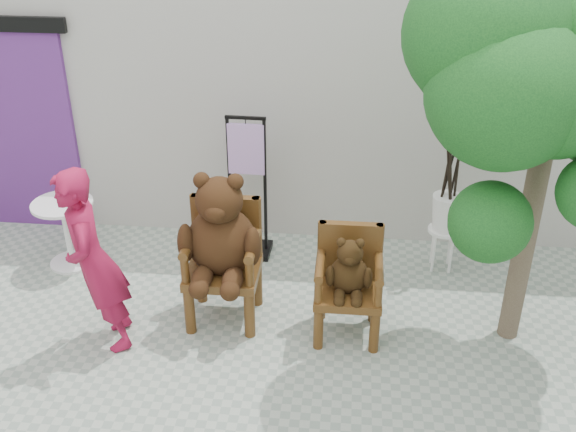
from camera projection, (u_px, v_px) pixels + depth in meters
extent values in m
plane|color=#949F8E|center=(272.00, 403.00, 5.18)|extent=(60.00, 60.00, 0.00)
cube|color=#B4B1A8|center=(305.00, 89.00, 7.17)|extent=(9.00, 1.00, 3.00)
cube|color=#5E2878|center=(21.00, 132.00, 7.17)|extent=(1.20, 0.08, 2.20)
cylinder|color=#42270E|center=(190.00, 311.00, 5.85)|extent=(0.09, 0.09, 0.44)
cylinder|color=#42270E|center=(201.00, 280.00, 6.27)|extent=(0.09, 0.09, 0.44)
cylinder|color=#42270E|center=(250.00, 315.00, 5.80)|extent=(0.09, 0.09, 0.44)
cylinder|color=#42270E|center=(257.00, 284.00, 6.22)|extent=(0.09, 0.09, 0.44)
cube|color=#42270E|center=(223.00, 272.00, 5.91)|extent=(0.63, 0.58, 0.08)
cube|color=#42270E|center=(226.00, 226.00, 5.97)|extent=(0.60, 0.08, 0.58)
cylinder|color=#42270E|center=(196.00, 224.00, 5.99)|extent=(0.08, 0.08, 0.58)
cylinder|color=#42270E|center=(185.00, 269.00, 5.64)|extent=(0.07, 0.07, 0.26)
cylinder|color=#42270E|center=(190.00, 241.00, 5.79)|extent=(0.08, 0.55, 0.08)
cylinder|color=#42270E|center=(257.00, 227.00, 5.94)|extent=(0.08, 0.08, 0.58)
cylinder|color=#42270E|center=(249.00, 272.00, 5.59)|extent=(0.07, 0.07, 0.26)
cylinder|color=#42270E|center=(253.00, 244.00, 5.74)|extent=(0.08, 0.55, 0.08)
ellipsoid|color=black|center=(222.00, 241.00, 5.79)|extent=(0.60, 0.51, 0.63)
sphere|color=black|center=(219.00, 200.00, 5.57)|extent=(0.40, 0.40, 0.40)
ellipsoid|color=black|center=(216.00, 212.00, 5.44)|extent=(0.18, 0.14, 0.14)
sphere|color=black|center=(201.00, 180.00, 5.51)|extent=(0.14, 0.14, 0.14)
sphere|color=black|center=(235.00, 182.00, 5.48)|extent=(0.14, 0.14, 0.14)
ellipsoid|color=black|center=(186.00, 243.00, 5.68)|extent=(0.14, 0.20, 0.36)
ellipsoid|color=black|center=(202.00, 278.00, 5.67)|extent=(0.18, 0.35, 0.18)
sphere|color=black|center=(199.00, 289.00, 5.55)|extent=(0.17, 0.17, 0.17)
ellipsoid|color=black|center=(253.00, 246.00, 5.63)|extent=(0.14, 0.20, 0.36)
ellipsoid|color=black|center=(233.00, 280.00, 5.64)|extent=(0.18, 0.35, 0.18)
sphere|color=black|center=(230.00, 291.00, 5.53)|extent=(0.17, 0.17, 0.17)
cylinder|color=#42270E|center=(318.00, 328.00, 5.67)|extent=(0.08, 0.08, 0.40)
cylinder|color=#42270E|center=(321.00, 299.00, 6.04)|extent=(0.08, 0.08, 0.40)
cylinder|color=#42270E|center=(374.00, 332.00, 5.63)|extent=(0.08, 0.08, 0.40)
cylinder|color=#42270E|center=(374.00, 302.00, 6.00)|extent=(0.08, 0.08, 0.40)
cube|color=#42270E|center=(348.00, 293.00, 5.73)|extent=(0.56, 0.52, 0.08)
cube|color=#42270E|center=(350.00, 250.00, 5.78)|extent=(0.54, 0.08, 0.52)
cylinder|color=#42270E|center=(322.00, 248.00, 5.80)|extent=(0.08, 0.08, 0.52)
cylinder|color=#42270E|center=(318.00, 290.00, 5.49)|extent=(0.07, 0.07, 0.24)
cylinder|color=#42270E|center=(320.00, 264.00, 5.62)|extent=(0.08, 0.49, 0.08)
cylinder|color=#42270E|center=(379.00, 251.00, 5.76)|extent=(0.08, 0.08, 0.52)
cylinder|color=#42270E|center=(379.00, 294.00, 5.45)|extent=(0.07, 0.07, 0.24)
cylinder|color=#42270E|center=(379.00, 267.00, 5.57)|extent=(0.08, 0.49, 0.08)
ellipsoid|color=black|center=(349.00, 275.00, 5.65)|extent=(0.33, 0.28, 0.34)
sphere|color=black|center=(350.00, 253.00, 5.52)|extent=(0.22, 0.22, 0.22)
ellipsoid|color=black|center=(350.00, 260.00, 5.46)|extent=(0.10, 0.08, 0.08)
sphere|color=black|center=(341.00, 242.00, 5.49)|extent=(0.08, 0.08, 0.08)
sphere|color=black|center=(360.00, 243.00, 5.48)|extent=(0.08, 0.08, 0.08)
ellipsoid|color=black|center=(330.00, 276.00, 5.59)|extent=(0.08, 0.11, 0.20)
ellipsoid|color=black|center=(339.00, 296.00, 5.58)|extent=(0.10, 0.19, 0.10)
sphere|color=black|center=(339.00, 302.00, 5.52)|extent=(0.09, 0.09, 0.09)
ellipsoid|color=black|center=(368.00, 278.00, 5.56)|extent=(0.08, 0.11, 0.20)
ellipsoid|color=black|center=(357.00, 297.00, 5.57)|extent=(0.10, 0.19, 0.10)
sphere|color=black|center=(356.00, 303.00, 5.50)|extent=(0.09, 0.09, 0.09)
imported|color=maroon|center=(94.00, 262.00, 5.44)|extent=(0.58, 0.70, 1.64)
cylinder|color=white|center=(62.00, 204.00, 6.60)|extent=(0.60, 0.60, 0.03)
cylinder|color=white|center=(67.00, 234.00, 6.77)|extent=(0.06, 0.06, 0.68)
cylinder|color=white|center=(72.00, 262.00, 6.93)|extent=(0.44, 0.44, 0.03)
cube|color=black|center=(230.00, 187.00, 6.79)|extent=(0.03, 0.03, 1.50)
cube|color=black|center=(265.00, 189.00, 6.75)|extent=(0.03, 0.03, 1.50)
cube|color=black|center=(245.00, 118.00, 6.41)|extent=(0.40, 0.04, 0.03)
cube|color=black|center=(250.00, 249.00, 7.12)|extent=(0.46, 0.37, 0.06)
cube|color=#C196DA|center=(246.00, 149.00, 6.56)|extent=(0.36, 0.05, 0.52)
cylinder|color=black|center=(245.00, 121.00, 6.43)|extent=(0.01, 0.01, 0.08)
cylinder|color=white|center=(444.00, 230.00, 6.65)|extent=(0.32, 0.32, 0.03)
cylinder|color=white|center=(449.00, 245.00, 6.83)|extent=(0.03, 0.03, 0.44)
cylinder|color=white|center=(432.00, 244.00, 6.84)|extent=(0.03, 0.03, 0.44)
cylinder|color=white|center=(434.00, 253.00, 6.69)|extent=(0.03, 0.03, 0.44)
cylinder|color=white|center=(451.00, 254.00, 6.68)|extent=(0.03, 0.03, 0.44)
cylinder|color=black|center=(449.00, 171.00, 6.40)|extent=(0.14, 0.07, 0.80)
cylinder|color=olive|center=(450.00, 138.00, 6.29)|extent=(0.05, 0.04, 0.08)
cylinder|color=black|center=(455.00, 172.00, 6.38)|extent=(0.08, 0.10, 0.80)
cylinder|color=olive|center=(462.00, 140.00, 6.24)|extent=(0.04, 0.04, 0.08)
cylinder|color=black|center=(457.00, 174.00, 6.34)|extent=(0.05, 0.13, 0.80)
cylinder|color=olive|center=(465.00, 144.00, 6.18)|extent=(0.04, 0.04, 0.08)
cylinder|color=black|center=(446.00, 172.00, 6.39)|extent=(0.10, 0.16, 0.79)
cylinder|color=olive|center=(444.00, 140.00, 6.26)|extent=(0.04, 0.05, 0.08)
cylinder|color=black|center=(451.00, 176.00, 6.32)|extent=(0.11, 0.05, 0.80)
cylinder|color=olive|center=(454.00, 145.00, 6.14)|extent=(0.04, 0.04, 0.07)
cylinder|color=black|center=(449.00, 175.00, 6.33)|extent=(0.13, 0.10, 0.79)
cylinder|color=olive|center=(450.00, 145.00, 6.14)|extent=(0.05, 0.04, 0.08)
cylinder|color=#4A3B2C|center=(537.00, 179.00, 5.21)|extent=(0.17, 0.17, 3.01)
sphere|color=#103A15|center=(505.00, 91.00, 4.48)|extent=(1.08, 1.08, 1.08)
sphere|color=#103A15|center=(484.00, 33.00, 4.54)|extent=(1.12, 1.12, 1.12)
sphere|color=#103A15|center=(534.00, 83.00, 5.10)|extent=(0.85, 0.85, 0.85)
sphere|color=#103A15|center=(559.00, 97.00, 4.47)|extent=(0.84, 0.84, 0.84)
sphere|color=#103A15|center=(490.00, 222.00, 4.83)|extent=(0.60, 0.60, 0.60)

